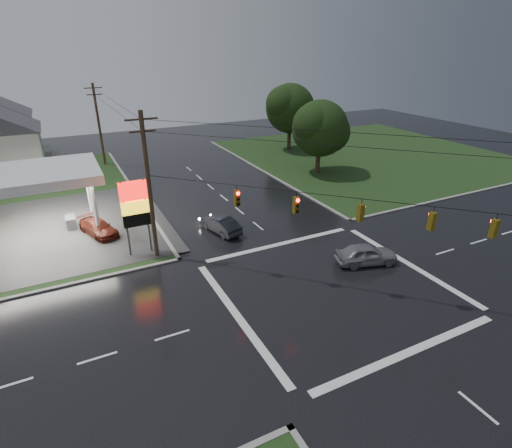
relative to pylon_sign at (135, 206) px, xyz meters
name	(u,v)px	position (x,y,z in m)	size (l,w,h in m)	color
ground	(331,287)	(10.50, -10.50, -4.01)	(120.00, 120.00, 0.00)	black
grass_ne	(369,155)	(36.50, 15.50, -3.97)	(36.00, 36.00, 0.08)	#1C3216
pylon_sign	(135,206)	(0.00, 0.00, 0.00)	(2.00, 0.35, 6.00)	#59595E
utility_pole_nw	(149,186)	(1.00, -1.00, 1.71)	(2.20, 0.32, 11.00)	#382619
utility_pole_n	(99,124)	(1.00, 27.50, 1.46)	(2.20, 0.32, 10.50)	#382619
traffic_signals	(340,197)	(10.52, -10.52, 2.47)	(26.87, 26.87, 1.47)	black
tree_ne_near	(321,129)	(24.64, 11.49, 1.55)	(7.99, 6.80, 8.98)	black
tree_ne_far	(291,108)	(27.65, 23.49, 2.17)	(8.46, 7.20, 9.80)	black
car_north	(221,224)	(7.04, 0.83, -3.29)	(1.52, 4.36, 1.44)	black
car_crossing	(366,254)	(14.67, -9.06, -3.24)	(1.83, 4.55, 1.55)	slate
car_pump	(98,228)	(-2.50, 5.01, -3.36)	(1.82, 4.48, 1.30)	#571F13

